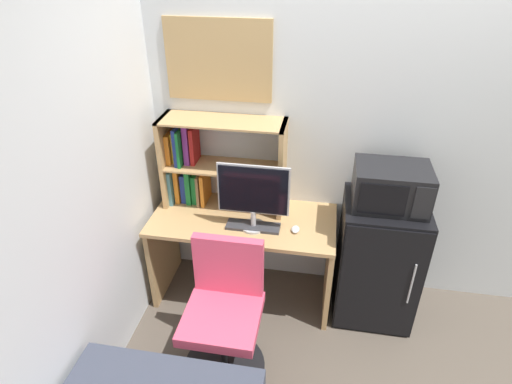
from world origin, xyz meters
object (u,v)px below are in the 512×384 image
microwave (391,187)px  computer_mouse (295,229)px  wall_corkboard (218,60)px  desk_chair (225,319)px  mini_fridge (377,260)px  keyboard (253,226)px  hutch_bookshelf (205,162)px  monitor (253,193)px

microwave → computer_mouse: bearing=-170.1°
wall_corkboard → desk_chair: bearing=-77.1°
desk_chair → microwave: bearing=34.4°
mini_fridge → desk_chair: (-0.97, -0.66, -0.07)m
keyboard → wall_corkboard: size_ratio=0.52×
keyboard → mini_fridge: 0.93m
computer_mouse → wall_corkboard: wall_corkboard is taller
keyboard → wall_corkboard: bearing=127.2°
hutch_bookshelf → mini_fridge: 1.44m
monitor → computer_mouse: size_ratio=5.71×
monitor → wall_corkboard: (-0.30, 0.39, 0.76)m
monitor → desk_chair: 0.83m
microwave → wall_corkboard: size_ratio=0.66×
desk_chair → wall_corkboard: size_ratio=1.27×
monitor → mini_fridge: (0.89, 0.11, -0.53)m
hutch_bookshelf → computer_mouse: hutch_bookshelf is taller
desk_chair → mini_fridge: bearing=34.3°
monitor → keyboard: (-0.00, -0.01, -0.27)m
desk_chair → hutch_bookshelf: bearing=111.4°
hutch_bookshelf → microwave: (1.30, -0.17, 0.02)m
keyboard → mini_fridge: mini_fridge is taller
computer_mouse → desk_chair: desk_chair is taller
mini_fridge → microwave: size_ratio=1.97×
hutch_bookshelf → monitor: bearing=-33.7°
computer_mouse → microwave: 0.69m
microwave → desk_chair: bearing=-145.6°
hutch_bookshelf → keyboard: hutch_bookshelf is taller
mini_fridge → microwave: microwave is taller
desk_chair → monitor: bearing=81.4°
mini_fridge → microwave: 0.61m
microwave → wall_corkboard: 1.40m
computer_mouse → desk_chair: bearing=-123.9°
hutch_bookshelf → mini_fridge: (1.30, -0.17, -0.59)m
monitor → microwave: 0.90m
keyboard → microwave: bearing=7.3°
hutch_bookshelf → computer_mouse: bearing=-20.9°
monitor → mini_fridge: bearing=6.8°
mini_fridge → wall_corkboard: wall_corkboard is taller
microwave → wall_corkboard: (-1.19, 0.29, 0.68)m
keyboard → wall_corkboard: wall_corkboard is taller
mini_fridge → desk_chair: bearing=-145.7°
monitor → hutch_bookshelf: bearing=146.3°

